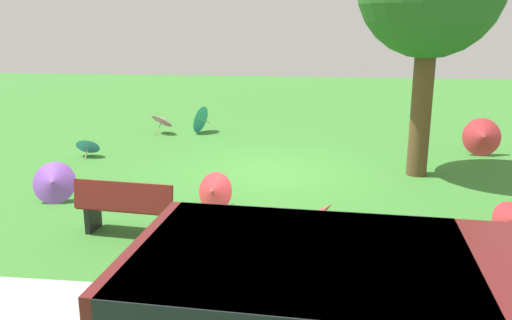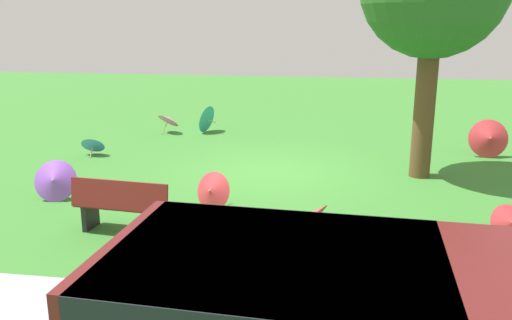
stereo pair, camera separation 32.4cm
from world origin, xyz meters
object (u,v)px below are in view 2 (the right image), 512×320
object	(u,v)px
park_bench	(124,205)
parasol_teal_1	(205,118)
parasol_red_0	(489,138)
parasol_red_2	(309,217)
parasol_red_4	(510,222)
parasol_purple_1	(54,180)
parasol_pink_0	(169,119)
parasol_blue_0	(93,144)
parasol_red_1	(211,191)

from	to	relation	value
park_bench	parasol_teal_1	size ratio (longest dim) A/B	1.88
park_bench	parasol_red_0	world-z (taller)	parasol_red_0
parasol_red_0	parasol_red_2	world-z (taller)	parasol_red_0
parasol_red_2	parasol_red_4	xyz separation A→B (m)	(-3.04, -0.25, -0.01)
parasol_red_0	parasol_teal_1	bearing A→B (deg)	-14.28
parasol_red_0	park_bench	bearing A→B (deg)	40.24
parasol_teal_1	park_bench	bearing A→B (deg)	94.72
park_bench	parasol_red_2	world-z (taller)	park_bench
parasol_teal_1	parasol_red_2	size ratio (longest dim) A/B	1.07
parasol_red_4	park_bench	bearing A→B (deg)	6.19
park_bench	parasol_teal_1	bearing A→B (deg)	-85.28
parasol_purple_1	parasol_red_2	xyz separation A→B (m)	(-4.74, 0.91, -0.09)
parasol_red_2	parasol_purple_1	bearing A→B (deg)	-10.91
parasol_pink_0	parasol_red_2	distance (m)	8.40
parasol_teal_1	parasol_red_2	bearing A→B (deg)	115.42
parasol_blue_0	parasol_teal_1	world-z (taller)	parasol_teal_1
parasol_red_1	parasol_red_2	bearing A→B (deg)	153.71
parasol_red_0	parasol_purple_1	world-z (taller)	parasol_red_0
park_bench	parasol_pink_0	xyz separation A→B (m)	(1.65, -7.48, -0.06)
parasol_red_1	parasol_red_4	size ratio (longest dim) A/B	1.17
parasol_blue_0	parasol_purple_1	world-z (taller)	parasol_purple_1
parasol_pink_0	parasol_red_0	xyz separation A→B (m)	(-8.55, 1.64, 0.07)
parasol_red_0	parasol_teal_1	size ratio (longest dim) A/B	1.10
parasol_blue_0	parasol_purple_1	distance (m)	3.43
parasol_blue_0	parasol_red_0	xyz separation A→B (m)	(-9.59, -1.20, 0.20)
parasol_blue_0	parasol_teal_1	bearing A→B (deg)	-123.27
parasol_pink_0	parasol_teal_1	bearing A→B (deg)	-164.38
parasol_blue_0	parasol_red_2	xyz separation A→B (m)	(-5.55, 4.25, 0.02)
park_bench	parasol_red_1	size ratio (longest dim) A/B	2.12
parasol_purple_1	parasol_teal_1	bearing A→B (deg)	-100.86
parasol_blue_0	parasol_red_4	xyz separation A→B (m)	(-8.59, 4.00, 0.00)
parasol_purple_1	parasol_red_4	xyz separation A→B (m)	(-7.78, 0.66, -0.10)
parasol_pink_0	parasol_teal_1	distance (m)	1.05
parasol_purple_1	parasol_teal_1	xyz separation A→B (m)	(-1.24, -6.46, 0.02)
parasol_pink_0	parasol_red_4	distance (m)	10.19
parasol_teal_1	parasol_red_1	xyz separation A→B (m)	(-1.74, 6.50, -0.06)
parasol_pink_0	parasol_purple_1	size ratio (longest dim) A/B	1.02
parasol_red_2	parasol_red_1	bearing A→B (deg)	-26.29
parasol_red_2	parasol_blue_0	bearing A→B (deg)	-37.44
parasol_red_0	parasol_red_4	bearing A→B (deg)	79.14
parasol_purple_1	parasol_red_2	world-z (taller)	parasol_purple_1
parasol_red_4	parasol_blue_0	bearing A→B (deg)	-24.95
parasol_blue_0	parasol_red_2	bearing A→B (deg)	142.56
parasol_purple_1	parasol_blue_0	bearing A→B (deg)	-76.37
parasol_red_2	parasol_red_4	size ratio (longest dim) A/B	1.23
park_bench	parasol_red_1	xyz separation A→B (m)	(-1.10, -1.26, -0.12)
parasol_red_1	parasol_red_4	xyz separation A→B (m)	(-4.80, 0.62, -0.06)
parasol_purple_1	parasol_red_2	bearing A→B (deg)	169.09
parasol_red_1	parasol_teal_1	bearing A→B (deg)	-74.99
parasol_purple_1	parasol_red_4	size ratio (longest dim) A/B	1.29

